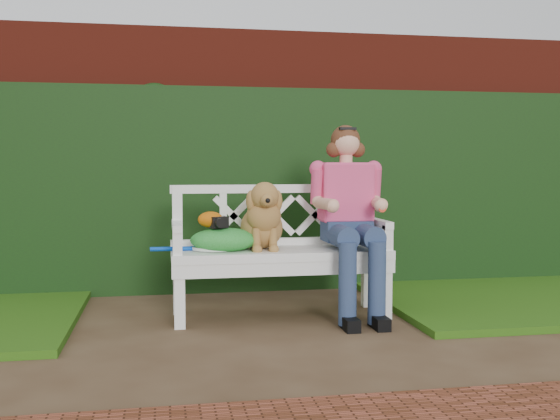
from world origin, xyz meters
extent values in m
plane|color=#432D1C|center=(0.00, 0.00, 0.00)|extent=(60.00, 60.00, 0.00)
cube|color=maroon|center=(0.00, 1.90, 1.10)|extent=(10.00, 0.30, 2.20)
cube|color=#12330B|center=(0.00, 1.68, 0.85)|extent=(10.00, 0.18, 1.70)
cube|color=#205011|center=(2.40, 0.90, 0.03)|extent=(2.60, 2.00, 0.05)
cube|color=black|center=(-0.15, 0.62, 0.68)|extent=(0.14, 0.12, 0.08)
ellipsoid|color=#BA5608|center=(-0.20, 0.65, 0.69)|extent=(0.19, 0.15, 0.11)
camera|label=1|loc=(-0.52, -3.79, 1.07)|focal=42.00mm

